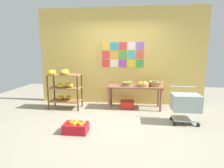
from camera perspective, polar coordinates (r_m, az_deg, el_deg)
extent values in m
plane|color=gray|center=(4.12, 0.85, -12.17)|extent=(9.22, 9.22, 0.00)
cube|color=#D5B155|center=(5.46, 2.57, 8.52)|extent=(4.92, 0.06, 2.83)
cube|color=yellow|center=(5.47, -2.00, 11.83)|extent=(0.22, 0.01, 0.22)
cube|color=#289ABB|center=(5.43, 0.69, 11.85)|extent=(0.22, 0.01, 0.22)
cube|color=#D43D3B|center=(5.42, 3.42, 11.84)|extent=(0.22, 0.01, 0.22)
cube|color=silver|center=(5.41, 6.15, 11.80)|extent=(0.22, 0.01, 0.22)
cube|color=#9659C0|center=(5.41, 8.89, 11.74)|extent=(0.22, 0.01, 0.22)
cube|color=#E3383F|center=(5.46, -1.99, 9.18)|extent=(0.22, 0.01, 0.22)
cube|color=gold|center=(5.43, 0.69, 9.18)|extent=(0.22, 0.01, 0.22)
cube|color=#439847|center=(5.41, 3.39, 9.16)|extent=(0.22, 0.01, 0.22)
cube|color=#40A9AF|center=(5.41, 6.10, 9.12)|extent=(0.22, 0.01, 0.22)
cube|color=#DE4E44|center=(5.41, 8.81, 9.06)|extent=(0.22, 0.01, 0.22)
cube|color=red|center=(5.47, -1.97, 6.53)|extent=(0.22, 0.01, 0.22)
cube|color=silver|center=(5.44, 0.68, 6.52)|extent=(0.22, 0.01, 0.22)
cube|color=purple|center=(5.42, 3.36, 6.49)|extent=(0.22, 0.01, 0.22)
cube|color=gold|center=(5.42, 6.05, 6.45)|extent=(0.22, 0.01, 0.22)
cube|color=green|center=(5.42, 8.74, 6.39)|extent=(0.22, 0.01, 0.22)
cylinder|color=#381F12|center=(5.15, -19.52, -2.64)|extent=(0.04, 0.04, 0.96)
cylinder|color=#381F12|center=(4.85, -10.79, -2.99)|extent=(0.04, 0.04, 0.96)
cylinder|color=#381F12|center=(5.51, -17.71, -1.75)|extent=(0.04, 0.04, 0.96)
cylinder|color=#381F12|center=(5.23, -9.49, -2.01)|extent=(0.04, 0.04, 0.96)
cube|color=#92643C|center=(5.23, -14.34, -5.11)|extent=(0.85, 0.44, 0.03)
ellipsoid|color=yellow|center=(5.34, -15.88, -4.12)|extent=(0.24, 0.29, 0.11)
ellipsoid|color=gold|center=(5.33, -13.43, -4.05)|extent=(0.27, 0.27, 0.11)
cube|color=#92643C|center=(5.15, -14.52, -1.21)|extent=(0.85, 0.44, 0.02)
ellipsoid|color=yellow|center=(5.15, -15.87, -0.45)|extent=(0.26, 0.31, 0.12)
ellipsoid|color=yellow|center=(5.12, -13.32, -0.29)|extent=(0.33, 0.30, 0.14)
cube|color=#92643C|center=(5.10, -14.70, 2.80)|extent=(0.85, 0.44, 0.02)
ellipsoid|color=gold|center=(5.18, -15.21, 3.69)|extent=(0.24, 0.32, 0.12)
ellipsoid|color=yellow|center=(5.15, -14.38, 3.81)|extent=(0.28, 0.28, 0.14)
ellipsoid|color=yellow|center=(5.07, -18.34, 3.50)|extent=(0.26, 0.24, 0.14)
ellipsoid|color=gold|center=(4.97, -14.44, 3.45)|extent=(0.24, 0.18, 0.12)
cube|color=brown|center=(5.04, 7.18, -0.83)|extent=(1.48, 0.55, 0.04)
cylinder|color=brown|center=(4.93, -0.84, -4.77)|extent=(0.06, 0.06, 0.60)
cylinder|color=brown|center=(4.95, 15.08, -5.06)|extent=(0.06, 0.06, 0.60)
cylinder|color=brown|center=(5.35, -0.26, -3.60)|extent=(0.06, 0.06, 0.60)
cylinder|color=brown|center=(5.37, 14.40, -3.87)|extent=(0.06, 0.06, 0.60)
cylinder|color=olive|center=(5.05, 4.95, -0.03)|extent=(0.29, 0.29, 0.09)
torus|color=olive|center=(5.04, 4.96, 0.46)|extent=(0.32, 0.32, 0.03)
sphere|color=#7EBD45|center=(5.05, 5.00, 0.57)|extent=(0.07, 0.07, 0.07)
sphere|color=#7DB834|center=(5.12, 5.52, 0.69)|extent=(0.08, 0.08, 0.08)
sphere|color=#6CB347|center=(5.08, 5.70, 0.73)|extent=(0.07, 0.07, 0.07)
cylinder|color=#A67440|center=(5.11, 13.67, 0.01)|extent=(0.37, 0.37, 0.11)
torus|color=#A76F3C|center=(5.10, 13.69, 0.64)|extent=(0.40, 0.40, 0.03)
sphere|color=#446E35|center=(5.05, 15.12, 0.58)|extent=(0.07, 0.07, 0.07)
sphere|color=#4B6B39|center=(5.09, 13.65, 0.74)|extent=(0.07, 0.07, 0.07)
sphere|color=#406725|center=(5.09, 13.53, 0.72)|extent=(0.08, 0.08, 0.08)
sphere|color=#4F6633|center=(5.10, 13.73, 0.79)|extent=(0.09, 0.09, 0.09)
sphere|color=#3E6D38|center=(5.09, 13.13, 0.73)|extent=(0.09, 0.09, 0.09)
sphere|color=#4C5F36|center=(5.04, 12.99, 0.74)|extent=(0.07, 0.07, 0.07)
cylinder|color=#B2854A|center=(4.98, 9.78, -0.32)|extent=(0.31, 0.31, 0.08)
torus|color=tan|center=(4.97, 9.79, 0.14)|extent=(0.33, 0.33, 0.03)
sphere|color=gold|center=(4.96, 10.69, 0.16)|extent=(0.08, 0.08, 0.08)
sphere|color=gold|center=(4.90, 10.06, 0.22)|extent=(0.10, 0.10, 0.10)
sphere|color=gold|center=(4.99, 8.95, 0.32)|extent=(0.10, 0.10, 0.10)
sphere|color=gold|center=(4.95, 10.39, 0.37)|extent=(0.09, 0.09, 0.09)
cube|color=red|center=(5.16, 4.81, -6.43)|extent=(0.38, 0.34, 0.20)
cube|color=#B11421|center=(3.71, -11.30, -13.41)|extent=(0.47, 0.32, 0.19)
sphere|color=orange|center=(3.62, -10.21, -12.18)|extent=(0.08, 0.08, 0.08)
sphere|color=orange|center=(3.69, -12.83, -11.83)|extent=(0.10, 0.10, 0.10)
sphere|color=orange|center=(3.63, -11.86, -12.31)|extent=(0.09, 0.09, 0.09)
sphere|color=orange|center=(3.67, -8.96, -12.04)|extent=(0.07, 0.07, 0.07)
sphere|color=orange|center=(3.70, -11.03, -11.79)|extent=(0.09, 0.09, 0.09)
sphere|color=orange|center=(3.81, -12.56, -11.19)|extent=(0.07, 0.07, 0.07)
sphere|color=orange|center=(3.66, -12.44, -12.16)|extent=(0.10, 0.10, 0.10)
sphere|color=orange|center=(3.70, -12.85, -11.86)|extent=(0.10, 0.10, 0.10)
sphere|color=orange|center=(3.68, -11.52, -11.96)|extent=(0.09, 0.09, 0.09)
sphere|color=orange|center=(3.76, -11.28, -11.48)|extent=(0.08, 0.08, 0.08)
sphere|color=orange|center=(3.57, -9.81, -12.46)|extent=(0.09, 0.09, 0.09)
sphere|color=orange|center=(3.70, -8.92, -11.90)|extent=(0.09, 0.09, 0.09)
sphere|color=black|center=(4.20, 19.12, -11.74)|extent=(0.08, 0.08, 0.08)
sphere|color=black|center=(4.33, 25.51, -11.50)|extent=(0.08, 0.08, 0.08)
sphere|color=black|center=(4.50, 18.18, -10.19)|extent=(0.08, 0.08, 0.08)
sphere|color=black|center=(4.63, 24.16, -10.03)|extent=(0.08, 0.08, 0.08)
cube|color=#A5A8AD|center=(4.39, 21.82, -10.12)|extent=(0.50, 0.36, 0.03)
cube|color=#98A8AD|center=(4.28, 22.15, -5.36)|extent=(0.58, 0.44, 0.35)
cylinder|color=#98A8AD|center=(4.45, 21.55, -0.83)|extent=(0.56, 0.03, 0.03)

